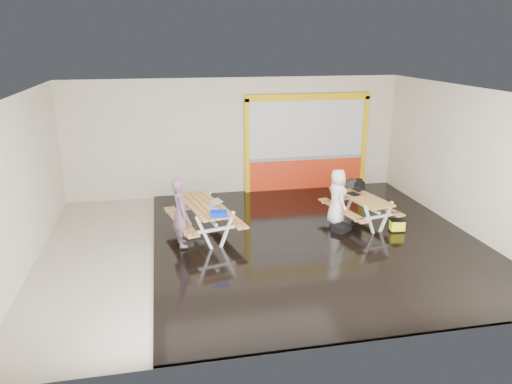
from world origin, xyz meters
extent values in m
cube|color=beige|center=(0.00, 0.00, -0.01)|extent=(10.00, 8.00, 0.01)
cube|color=white|center=(0.00, 0.00, 3.50)|extent=(10.00, 8.00, 0.01)
cube|color=beige|center=(0.00, 4.00, 1.75)|extent=(10.00, 0.01, 3.50)
cube|color=beige|center=(0.00, -4.00, 1.75)|extent=(10.00, 0.01, 3.50)
cube|color=beige|center=(-5.00, 0.00, 1.75)|extent=(0.01, 8.00, 3.50)
cube|color=beige|center=(5.00, 0.00, 1.75)|extent=(0.01, 8.00, 3.50)
cube|color=black|center=(1.25, 0.00, 0.03)|extent=(7.50, 7.98, 0.05)
cube|color=red|center=(2.20, 3.93, 0.50)|extent=(3.60, 0.12, 1.00)
cube|color=gray|center=(2.20, 3.93, 1.03)|extent=(3.60, 0.14, 0.10)
cube|color=silver|center=(2.20, 3.94, 1.94)|extent=(3.60, 0.08, 1.72)
cube|color=yellow|center=(0.33, 3.92, 1.45)|extent=(0.14, 0.16, 2.90)
cube|color=yellow|center=(4.07, 3.92, 1.45)|extent=(0.14, 0.16, 2.90)
cube|color=yellow|center=(2.20, 3.92, 2.90)|extent=(3.88, 0.16, 0.20)
cube|color=#C68D44|center=(-1.59, 0.65, 0.82)|extent=(0.61, 2.08, 0.04)
cube|color=#C68D44|center=(-1.44, 0.69, 0.82)|extent=(0.61, 2.08, 0.04)
cube|color=#C68D44|center=(-1.30, 0.72, 0.82)|extent=(0.61, 2.08, 0.04)
cube|color=#C68D44|center=(-1.15, 0.75, 0.82)|extent=(0.61, 2.08, 0.04)
cube|color=#C68D44|center=(-1.00, 0.79, 0.82)|extent=(0.61, 2.08, 0.04)
cube|color=white|center=(-1.38, -0.12, 0.44)|extent=(0.39, 0.15, 0.84)
cube|color=white|center=(-0.85, 0.00, 0.44)|extent=(0.39, 0.15, 0.84)
cube|color=white|center=(-1.11, -0.06, 0.49)|extent=(1.42, 0.39, 0.06)
cube|color=white|center=(-1.11, -0.06, 0.77)|extent=(0.71, 0.22, 0.06)
cube|color=white|center=(-1.74, 1.44, 0.44)|extent=(0.39, 0.15, 0.84)
cube|color=white|center=(-1.21, 1.56, 0.44)|extent=(0.39, 0.15, 0.84)
cube|color=white|center=(-1.48, 1.50, 0.49)|extent=(1.42, 0.39, 0.06)
cube|color=white|center=(-1.48, 1.50, 0.77)|extent=(0.71, 0.22, 0.06)
cube|color=white|center=(-1.30, 0.72, 0.61)|extent=(0.45, 1.69, 0.06)
cube|color=#C68D44|center=(-1.93, 0.57, 0.50)|extent=(0.60, 2.08, 0.04)
cube|color=#C68D44|center=(-1.79, 0.60, 0.50)|extent=(0.60, 2.08, 0.04)
cube|color=#C68D44|center=(-0.80, 0.83, 0.50)|extent=(0.60, 2.08, 0.04)
cube|color=#C68D44|center=(-0.66, 0.87, 0.50)|extent=(0.60, 2.08, 0.04)
cube|color=#C68D44|center=(2.41, 0.72, 0.75)|extent=(0.54, 1.91, 0.04)
cube|color=#C68D44|center=(2.54, 0.75, 0.75)|extent=(0.54, 1.91, 0.04)
cube|color=#C68D44|center=(2.68, 0.78, 0.75)|extent=(0.54, 1.91, 0.04)
cube|color=#C68D44|center=(2.81, 0.81, 0.75)|extent=(0.54, 1.91, 0.04)
cube|color=#C68D44|center=(2.95, 0.84, 0.75)|extent=(0.54, 1.91, 0.04)
cube|color=white|center=(2.59, 0.01, 0.41)|extent=(0.36, 0.13, 0.77)
cube|color=white|center=(3.08, 0.12, 0.41)|extent=(0.36, 0.13, 0.77)
cube|color=white|center=(2.84, 0.07, 0.46)|extent=(1.30, 0.35, 0.06)
cube|color=white|center=(2.84, 0.07, 0.71)|extent=(0.65, 0.20, 0.06)
cube|color=white|center=(2.27, 1.44, 0.41)|extent=(0.36, 0.13, 0.77)
cube|color=white|center=(2.76, 1.55, 0.41)|extent=(0.36, 0.13, 0.77)
cube|color=white|center=(2.52, 1.50, 0.46)|extent=(1.30, 0.35, 0.06)
cube|color=white|center=(2.52, 1.50, 0.71)|extent=(0.65, 0.20, 0.06)
cube|color=white|center=(2.68, 0.78, 0.56)|extent=(0.40, 1.56, 0.06)
cube|color=#C68D44|center=(2.10, 0.65, 0.47)|extent=(0.53, 1.91, 0.04)
cube|color=#C68D44|center=(2.22, 0.68, 0.47)|extent=(0.53, 1.91, 0.04)
cube|color=#C68D44|center=(3.13, 0.88, 0.47)|extent=(0.53, 1.91, 0.04)
cube|color=#C68D44|center=(3.26, 0.91, 0.47)|extent=(0.53, 1.91, 0.04)
imported|color=#704F63|center=(-1.86, 0.16, 0.88)|extent=(0.45, 0.62, 1.57)
imported|color=white|center=(2.03, 0.73, 0.81)|extent=(0.48, 0.71, 1.40)
cube|color=silver|center=(-1.17, 0.43, 0.85)|extent=(0.33, 0.40, 0.02)
cube|color=silver|center=(-1.03, 0.47, 0.97)|extent=(0.31, 0.39, 0.07)
cube|color=silver|center=(-1.03, 0.47, 0.97)|extent=(0.27, 0.34, 0.05)
cube|color=black|center=(2.54, 0.92, 0.78)|extent=(0.31, 0.37, 0.02)
cube|color=black|center=(2.68, 0.96, 0.90)|extent=(0.29, 0.37, 0.06)
cube|color=silver|center=(2.67, 0.96, 0.90)|extent=(0.25, 0.32, 0.05)
cube|color=#0221DE|center=(-1.05, -0.15, 0.89)|extent=(0.39, 0.29, 0.11)
cube|color=black|center=(2.68, 1.56, 0.86)|extent=(0.42, 0.35, 0.17)
cylinder|color=black|center=(2.68, 1.56, 0.98)|extent=(0.26, 0.16, 0.02)
cube|color=black|center=(2.97, 1.60, 0.67)|extent=(0.32, 0.23, 0.43)
cylinder|color=black|center=(2.97, 1.60, 0.90)|extent=(0.21, 0.21, 0.11)
cube|color=black|center=(2.02, 0.32, 0.13)|extent=(0.53, 0.50, 0.16)
cube|color=black|center=(3.35, 0.03, 0.07)|extent=(0.38, 0.27, 0.04)
cube|color=#FFF111|center=(3.35, 0.03, 0.20)|extent=(0.36, 0.25, 0.27)
cube|color=black|center=(3.35, 0.03, 0.34)|extent=(0.38, 0.27, 0.03)
camera|label=1|loc=(-2.18, -9.98, 4.55)|focal=33.62mm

